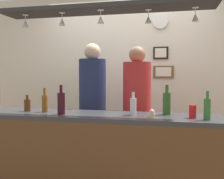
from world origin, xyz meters
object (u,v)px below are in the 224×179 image
Objects in this scene: cupcake at (152,114)px; bottle_beer_amber_tall at (45,103)px; person_left_navy_shirt at (93,98)px; bottle_beer_brown_stubby at (27,105)px; bottle_wine_dark_red at (61,103)px; bottle_soda_clear at (133,106)px; drink_can at (193,112)px; person_middle_red_shirt at (137,102)px; bottle_champagne_green at (167,103)px; picture_frame_lower_pair at (163,72)px; bottle_beer_green_import at (207,108)px; wall_clock at (160,21)px; picture_frame_upper_small at (161,53)px.

bottle_beer_amber_tall is at bearing 174.96° from cupcake.
person_left_navy_shirt reaches higher than bottle_beer_brown_stubby.
cupcake is (0.91, 0.02, -0.08)m from bottle_wine_dark_red.
bottle_soda_clear is 0.57m from drink_can.
bottle_wine_dark_red is at bearing -133.11° from person_middle_red_shirt.
person_middle_red_shirt is at bearing 108.16° from cupcake.
person_middle_red_shirt is 6.57× the size of bottle_beer_amber_tall.
bottle_wine_dark_red is 0.48m from bottle_beer_brown_stubby.
person_left_navy_shirt is 5.86× the size of bottle_champagne_green.
bottle_champagne_green and bottle_wine_dark_red have the same top height.
bottle_champagne_green is 1.00× the size of bottle_wine_dark_red.
picture_frame_lower_pair reaches higher than bottle_soda_clear.
bottle_beer_green_import is at bearing -0.43° from bottle_wine_dark_red.
person_middle_red_shirt reaches higher than bottle_wine_dark_red.
person_middle_red_shirt is 7.77× the size of wall_clock.
cupcake is 1.88m from wall_clock.
bottle_beer_brown_stubby is at bearing -152.40° from person_middle_red_shirt.
drink_can is 1.56× the size of cupcake.
bottle_beer_amber_tall is at bearing -175.52° from bottle_champagne_green.
wall_clock is (-0.01, -0.01, 0.46)m from picture_frame_upper_small.
picture_frame_lower_pair is (1.21, 1.39, 0.34)m from bottle_beer_amber_tall.
bottle_soda_clear is at bearing -161.74° from bottle_champagne_green.
bottle_beer_green_import reaches higher than bottle_soda_clear.
wall_clock is at bearing 50.01° from bottle_beer_amber_tall.
bottle_soda_clear is 1.89× the size of drink_can.
bottle_champagne_green is 1.43m from picture_frame_upper_small.
picture_frame_upper_small reaches higher than bottle_beer_brown_stubby.
wall_clock reaches higher than picture_frame_upper_small.
bottle_beer_green_import is (0.72, -0.73, 0.04)m from person_middle_red_shirt.
bottle_champagne_green is at bearing 56.69° from cupcake.
cupcake is (-0.13, -0.20, -0.08)m from bottle_champagne_green.
cupcake is (1.15, -0.10, -0.06)m from bottle_beer_amber_tall.
bottle_soda_clear is at bearing 174.77° from drink_can.
bottle_beer_green_import is at bearing -29.74° from person_left_navy_shirt.
bottle_champagne_green is at bearing -86.99° from picture_frame_lower_pair.
wall_clock is at bearing 103.92° from drink_can.
person_left_navy_shirt is 0.57m from person_middle_red_shirt.
picture_frame_upper_small is (-0.11, 1.29, 0.60)m from bottle_champagne_green.
person_middle_red_shirt is 0.92m from picture_frame_lower_pair.
wall_clock is at bearing 44.08° from person_left_navy_shirt.
bottle_champagne_green is 1.67× the size of bottle_beer_brown_stubby.
wall_clock reaches higher than bottle_beer_amber_tall.
wall_clock is (-0.47, 1.52, 1.08)m from bottle_beer_green_import.
person_middle_red_shirt is 5.70× the size of picture_frame_lower_pair.
picture_frame_lower_pair is (-0.42, 1.52, 0.34)m from bottle_beer_green_import.
person_left_navy_shirt reaches higher than picture_frame_lower_pair.
picture_frame_upper_small reaches higher than bottle_wine_dark_red.
bottle_wine_dark_red is at bearing -122.74° from picture_frame_lower_pair.
bottle_wine_dark_red reaches higher than bottle_soda_clear.
bottle_beer_green_import is 0.49m from cupcake.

